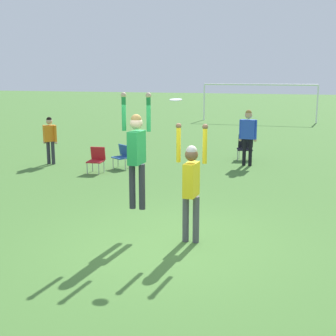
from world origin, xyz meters
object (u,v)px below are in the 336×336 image
frisbee (176,100)px  camping_chair_1 (122,155)px  person_spectator_far (50,136)px  person_defending (191,180)px  camping_chair_3 (245,146)px  camping_chair_4 (97,158)px  person_spectator_near (248,132)px  person_jumping (137,148)px

frisbee → camping_chair_1: (-3.36, 5.84, -2.16)m
person_spectator_far → person_defending: bearing=-87.6°
camping_chair_3 → camping_chair_4: bearing=27.7°
frisbee → camping_chair_4: 6.64m
person_spectator_near → camping_chair_4: bearing=-145.8°
camping_chair_1 → person_spectator_far: 2.64m
person_spectator_near → frisbee: bearing=-88.5°
camping_chair_1 → person_spectator_far: bearing=35.0°
camping_chair_1 → camping_chair_3: size_ratio=0.84×
person_defending → frisbee: bearing=-109.8°
camping_chair_1 → person_spectator_far: person_spectator_far is taller
camping_chair_3 → person_spectator_far: size_ratio=0.56×
camping_chair_3 → person_spectator_near: (0.21, -1.13, 0.65)m
person_jumping → frisbee: (0.73, 0.07, 0.90)m
frisbee → person_spectator_near: size_ratio=0.12×
camping_chair_4 → person_spectator_near: person_spectator_near is taller
camping_chair_3 → person_jumping: bearing=70.5°
camping_chair_1 → person_spectator_near: (3.87, 1.52, 0.71)m
frisbee → person_spectator_far: frisbee is taller
frisbee → person_spectator_far: 8.47m
person_spectator_far → frisbee: bearing=-88.5°
person_defending → camping_chair_1: (-3.69, 5.99, -0.74)m
camping_chair_4 → person_spectator_far: person_spectator_far is taller
person_spectator_far → camping_chair_3: bearing=-20.8°
camping_chair_1 → person_spectator_far: (-2.59, -0.05, 0.51)m
person_defending → camping_chair_4: size_ratio=2.75×
person_jumping → camping_chair_3: bearing=-2.8°
person_spectator_near → person_defending: bearing=-85.9°
frisbee → camping_chair_3: size_ratio=0.25×
frisbee → person_spectator_far: (-5.95, 5.79, -1.65)m
person_jumping → camping_chair_1: bearing=28.1°
frisbee → camping_chair_1: bearing=119.9°
camping_chair_1 → person_spectator_near: bearing=-124.7°
camping_chair_1 → person_defending: bearing=155.5°
person_jumping → person_spectator_near: 7.56m
camping_chair_4 → frisbee: bearing=123.0°
camping_chair_1 → camping_chair_4: size_ratio=0.94×
person_jumping → camping_chair_3: person_jumping is taller
person_jumping → person_spectator_far: bearing=45.8°
frisbee → camping_chair_4: bearing=128.0°
person_spectator_near → person_spectator_far: 6.65m
person_jumping → frisbee: size_ratio=9.67×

